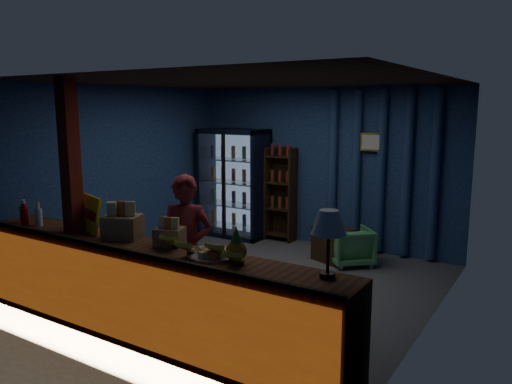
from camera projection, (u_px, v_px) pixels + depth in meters
ground at (251, 281)px, 6.61m from camera, size 4.60×4.60×0.00m
room_walls at (251, 164)px, 6.34m from camera, size 4.60×4.60×4.60m
counter at (146, 292)px, 4.93m from camera, size 4.40×0.57×0.99m
support_post at (73, 200)px, 5.35m from camera, size 0.16×0.16×2.60m
beverage_cooler at (236, 184)px, 8.86m from camera, size 1.20×0.62×1.90m
bottle_shelf at (281, 195)px, 8.55m from camera, size 0.50×0.28×1.60m
curtain_folds at (381, 172)px, 7.64m from camera, size 1.74×0.14×2.50m
framed_picture at (372, 142)px, 7.61m from camera, size 0.36×0.04×0.28m
shopkeeper at (186, 249)px, 5.28m from camera, size 0.68×0.57×1.59m
green_chair at (350, 246)px, 7.28m from camera, size 0.84×0.84×0.55m
side_table at (334, 244)px, 7.44m from camera, size 0.68×0.59×0.62m
yellow_sign at (90, 214)px, 5.39m from camera, size 0.49×0.26×0.39m
soda_bottles at (29, 215)px, 5.72m from camera, size 0.37×0.16×0.27m
snack_box_left at (123, 225)px, 5.15m from camera, size 0.45×0.41×0.38m
snack_box_centre at (170, 235)px, 4.87m from camera, size 0.33×0.30×0.28m
pastry_tray at (213, 253)px, 4.52m from camera, size 0.47×0.47×0.08m
banana_bunches at (203, 248)px, 4.48m from camera, size 1.05×0.30×0.17m
table_lamp at (329, 225)px, 3.89m from camera, size 0.28×0.28×0.55m
pineapple at (236, 248)px, 4.33m from camera, size 0.18×0.18×0.32m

